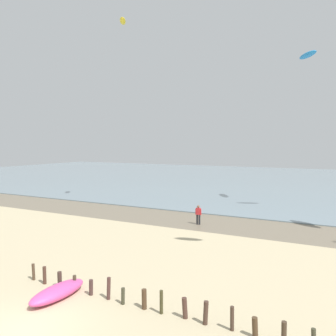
# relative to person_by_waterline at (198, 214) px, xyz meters

# --- Properties ---
(ground_plane) EXTENTS (160.00, 160.00, 0.00)m
(ground_plane) POSITION_rel_person_by_waterline_xyz_m (0.56, -18.98, -0.92)
(ground_plane) COLOR #C6B58C
(wet_sand_strip) EXTENTS (120.00, 6.51, 0.01)m
(wet_sand_strip) POSITION_rel_person_by_waterline_xyz_m (0.56, 1.13, -0.91)
(wet_sand_strip) COLOR #7A6D59
(wet_sand_strip) RESTS_ON ground
(sea) EXTENTS (160.00, 70.00, 0.10)m
(sea) POSITION_rel_person_by_waterline_xyz_m (0.56, 39.38, -0.87)
(sea) COLOR gray
(sea) RESTS_ON ground
(groyne_near) EXTENTS (13.64, 0.34, 1.02)m
(groyne_near) POSITION_rel_person_by_waterline_xyz_m (3.84, -15.31, -0.49)
(groyne_near) COLOR #4D3A2B
(groyne_near) RESTS_ON ground
(person_by_waterline) EXTENTS (0.57, 0.24, 1.71)m
(person_by_waterline) POSITION_rel_person_by_waterline_xyz_m (0.00, 0.00, 0.00)
(person_by_waterline) COLOR #232328
(person_by_waterline) RESTS_ON ground
(grounded_kite) EXTENTS (1.25, 3.09, 0.61)m
(grounded_kite) POSITION_rel_person_by_waterline_xyz_m (-0.29, -16.28, -0.61)
(grounded_kite) COLOR #E54C99
(grounded_kite) RESTS_ON ground
(kite_aloft_2) EXTENTS (2.64, 3.39, 0.65)m
(kite_aloft_2) POSITION_rel_person_by_waterline_xyz_m (7.33, 12.93, 15.72)
(kite_aloft_2) COLOR #2384D1
(kite_aloft_4) EXTENTS (1.88, 2.17, 0.62)m
(kite_aloft_4) POSITION_rel_person_by_waterline_xyz_m (-11.13, 4.84, 19.73)
(kite_aloft_4) COLOR yellow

